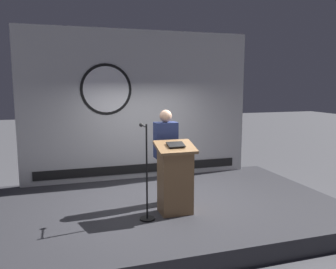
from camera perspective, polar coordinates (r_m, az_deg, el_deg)
ground_plane at (r=6.52m, az=-0.77°, el=-13.76°), size 40.00×40.00×0.00m
stage_platform at (r=6.47m, az=-0.77°, el=-12.53°), size 6.40×4.00×0.30m
banner_display at (r=7.84m, az=-4.83°, el=4.74°), size 5.21×0.12×3.34m
podium at (r=5.79m, az=1.20°, el=-7.34°), size 0.64×0.50×1.22m
speaker_person at (r=6.16m, az=-0.38°, el=-3.64°), size 0.40×0.26×1.71m
microphone_stand at (r=5.57m, az=-3.63°, el=-8.49°), size 0.24×0.50×1.54m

